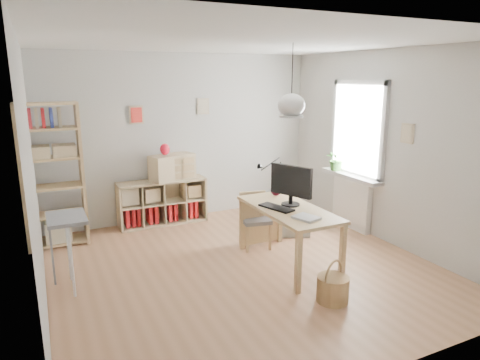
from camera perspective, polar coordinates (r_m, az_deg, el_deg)
name	(u,v)px	position (r m, az deg, el deg)	size (l,w,h in m)	color
ground	(243,267)	(5.47, 0.42, -11.55)	(4.50, 4.50, 0.00)	#AE7C57
room_shell	(291,105)	(5.10, 6.87, 9.88)	(4.50, 4.50, 4.50)	silver
window_unit	(358,129)	(6.74, 15.48, 6.53)	(0.07, 1.16, 1.46)	white
radiator	(352,203)	(6.94, 14.67, -2.93)	(0.10, 0.80, 0.80)	white
windowsill	(351,176)	(6.80, 14.56, 0.48)	(0.22, 1.20, 0.06)	silver
desk	(288,215)	(5.35, 6.46, -4.63)	(0.70, 1.50, 0.75)	#DDC27F
cube_shelf	(161,205)	(7.04, -10.53, -3.34)	(1.40, 0.38, 0.72)	#D8B78E
tall_bookshelf	(51,170)	(6.37, -23.85, 1.24)	(0.80, 0.38, 2.00)	#DDC27F
side_table	(61,233)	(5.08, -22.74, -6.54)	(0.40, 0.55, 0.85)	gray
chair	(255,216)	(5.97, 1.96, -4.84)	(0.44, 0.44, 0.76)	gray
wicker_basket	(333,288)	(4.76, 12.26, -13.88)	(0.34, 0.34, 0.47)	olive
storage_chest	(288,219)	(6.59, 6.48, -5.25)	(0.79, 0.84, 0.62)	beige
monitor	(291,183)	(5.35, 6.83, -0.41)	(0.28, 0.56, 0.51)	black
keyboard	(276,208)	(5.27, 4.87, -3.69)	(0.17, 0.46, 0.02)	black
task_lamp	(269,173)	(5.78, 3.87, 0.98)	(0.43, 0.16, 0.46)	black
yarn_ball	(276,190)	(5.82, 4.81, -1.39)	(0.14, 0.14, 0.14)	#4A0918
paper_tray	(306,218)	(4.94, 8.83, -4.99)	(0.22, 0.27, 0.03)	silver
drawer_chest	(172,167)	(6.90, -9.03, 1.72)	(0.71, 0.32, 0.40)	#D8B78E
red_vase	(165,149)	(6.82, -9.98, 4.05)	(0.15, 0.15, 0.18)	maroon
potted_plant	(336,159)	(7.01, 12.71, 2.74)	(0.33, 0.28, 0.36)	#316325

